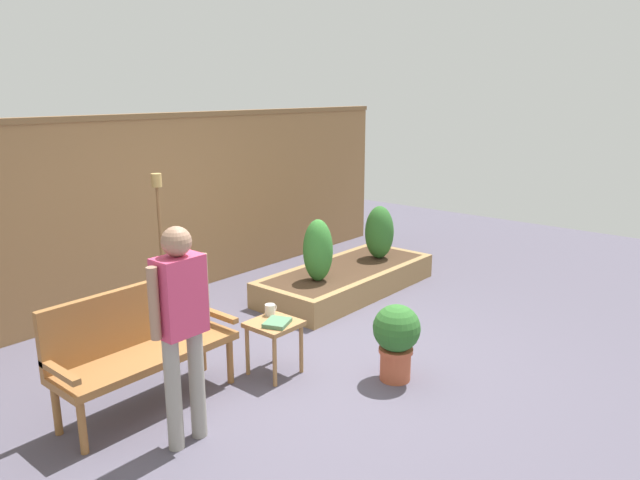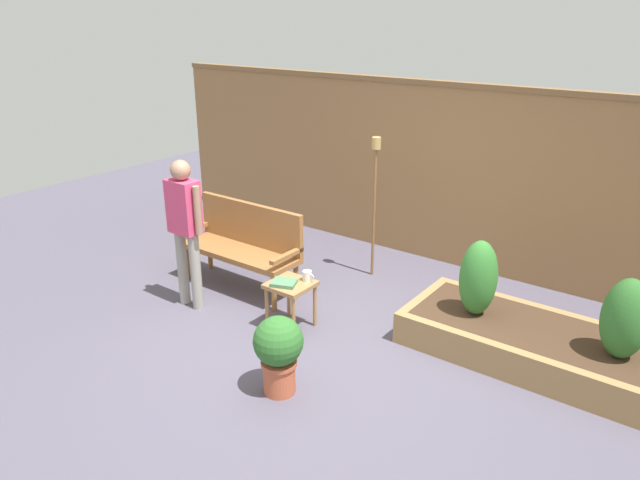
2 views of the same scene
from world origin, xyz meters
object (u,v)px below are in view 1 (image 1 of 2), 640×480
Objects in this scene: book_on_table at (277,323)px; shrub_far_corner at (379,232)px; shrub_near_bench at (318,250)px; cup_on_table at (270,310)px; side_table at (274,331)px; garden_bench at (140,338)px; potted_boxwood at (396,336)px; tiki_torch at (160,224)px; person_by_bench at (181,318)px.

shrub_far_corner reaches higher than book_on_table.
shrub_near_bench is 1.22m from shrub_far_corner.
cup_on_table is 0.24m from book_on_table.
shrub_far_corner is at bearing 0.00° from shrub_near_bench.
shrub_near_bench is at bearing 24.80° from cup_on_table.
side_table is at bearing -124.92° from cup_on_table.
garden_bench reaches higher than cup_on_table.
shrub_far_corner reaches higher than garden_bench.
side_table is 0.12m from book_on_table.
potted_boxwood is 2.58m from tiki_torch.
shrub_far_corner is (2.16, 1.67, 0.25)m from potted_boxwood.
potted_boxwood is (0.49, -1.01, -0.14)m from cup_on_table.
cup_on_table reaches higher than side_table.
cup_on_table is 0.19× the size of shrub_far_corner.
book_on_table is at bearing -162.66° from shrub_far_corner.
book_on_table is at bearing -111.59° from side_table.
book_on_table is 0.33× the size of shrub_far_corner.
garden_bench is 0.81m from person_by_bench.
tiki_torch is at bearing 95.18° from cup_on_table.
tiki_torch is 2.12m from person_by_bench.
shrub_near_bench is (1.43, 0.66, 0.13)m from cup_on_table.
shrub_near_bench reaches higher than shrub_far_corner.
cup_on_table is 1.13m from potted_boxwood.
person_by_bench is (-1.11, -0.20, 0.44)m from book_on_table.
potted_boxwood is at bearing -19.39° from person_by_bench.
tiki_torch reaches higher than side_table.
book_on_table is at bearing -89.84° from tiki_torch.
person_by_bench is at bearing 160.61° from potted_boxwood.
shrub_far_corner is (1.22, 0.00, -0.02)m from shrub_near_bench.
shrub_far_corner is at bearing 37.65° from potted_boxwood.
shrub_near_bench reaches higher than cup_on_table.
shrub_far_corner is at bearing 16.25° from side_table.
side_table is at bearing 124.01° from potted_boxwood.
shrub_far_corner is 0.42× the size of tiki_torch.
tiki_torch is 1.04× the size of person_by_bench.
cup_on_table is 1.52m from tiki_torch.
garden_bench is 0.89× the size of tiki_torch.
cup_on_table is at bearing -15.29° from garden_bench.
shrub_far_corner is at bearing -14.83° from tiki_torch.
person_by_bench reaches higher than book_on_table.
garden_bench reaches higher than book_on_table.
cup_on_table is (0.10, 0.14, 0.13)m from side_table.
person_by_bench reaches higher than cup_on_table.
shrub_far_corner reaches higher than potted_boxwood.
side_table is at bearing -88.88° from tiki_torch.
garden_bench is at bearing 80.68° from person_by_bench.
person_by_bench reaches higher than garden_bench.
person_by_bench is (-2.67, -1.06, 0.28)m from shrub_near_bench.
cup_on_table is 1.36m from person_by_bench.
cup_on_table is at bearing -165.97° from shrub_far_corner.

